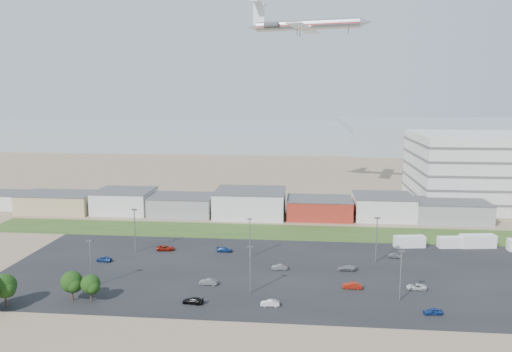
# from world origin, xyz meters

# --- Properties ---
(ground) EXTENTS (700.00, 700.00, 0.00)m
(ground) POSITION_xyz_m (0.00, 0.00, 0.00)
(ground) COLOR #8B7359
(ground) RESTS_ON ground
(parking_lot) EXTENTS (120.00, 50.00, 0.01)m
(parking_lot) POSITION_xyz_m (5.00, 20.00, 0.01)
(parking_lot) COLOR black
(parking_lot) RESTS_ON ground
(grass_strip) EXTENTS (160.00, 16.00, 0.02)m
(grass_strip) POSITION_xyz_m (0.00, 52.00, 0.01)
(grass_strip) COLOR #2E4D1C
(grass_strip) RESTS_ON ground
(hills_backdrop) EXTENTS (700.00, 200.00, 9.00)m
(hills_backdrop) POSITION_xyz_m (40.00, 315.00, 4.50)
(hills_backdrop) COLOR gray
(hills_backdrop) RESTS_ON ground
(building_row) EXTENTS (170.00, 20.00, 8.00)m
(building_row) POSITION_xyz_m (-17.00, 71.00, 4.00)
(building_row) COLOR silver
(building_row) RESTS_ON ground
(box_trailer_a) EXTENTS (8.03, 3.67, 2.90)m
(box_trailer_a) POSITION_xyz_m (38.14, 41.35, 1.45)
(box_trailer_a) COLOR silver
(box_trailer_a) RESTS_ON ground
(box_trailer_b) EXTENTS (7.63, 3.21, 2.77)m
(box_trailer_b) POSITION_xyz_m (48.98, 42.06, 1.39)
(box_trailer_b) COLOR silver
(box_trailer_b) RESTS_ON ground
(box_trailer_c) EXTENTS (9.03, 3.93, 3.28)m
(box_trailer_c) POSITION_xyz_m (55.40, 42.87, 1.64)
(box_trailer_c) COLOR silver
(box_trailer_c) RESTS_ON ground
(tree_mid) EXTENTS (4.66, 4.66, 6.99)m
(tree_mid) POSITION_xyz_m (-43.09, -2.90, 3.49)
(tree_mid) COLOR black
(tree_mid) RESTS_ON ground
(tree_right) EXTENTS (4.36, 4.36, 6.54)m
(tree_right) POSITION_xyz_m (-32.08, 0.85, 3.27)
(tree_right) COLOR black
(tree_right) RESTS_ON ground
(tree_near) EXTENTS (3.94, 3.94, 5.91)m
(tree_near) POSITION_xyz_m (-28.44, 0.90, 2.95)
(tree_near) COLOR black
(tree_near) RESTS_ON ground
(lightpole_front_l) EXTENTS (1.15, 0.48, 9.74)m
(lightpole_front_l) POSITION_xyz_m (-31.28, 7.78, 4.87)
(lightpole_front_l) COLOR slate
(lightpole_front_l) RESTS_ON ground
(lightpole_front_m) EXTENTS (1.12, 0.47, 9.52)m
(lightpole_front_m) POSITION_xyz_m (1.00, 7.73, 4.76)
(lightpole_front_m) COLOR slate
(lightpole_front_m) RESTS_ON ground
(lightpole_front_r) EXTENTS (1.15, 0.48, 9.75)m
(lightpole_front_r) POSITION_xyz_m (29.51, 7.02, 4.88)
(lightpole_front_r) COLOR slate
(lightpole_front_r) RESTS_ON ground
(lightpole_back_l) EXTENTS (1.28, 0.53, 10.84)m
(lightpole_back_l) POSITION_xyz_m (-30.04, 30.51, 5.42)
(lightpole_back_l) COLOR slate
(lightpole_back_l) RESTS_ON ground
(lightpole_back_m) EXTENTS (1.11, 0.46, 9.40)m
(lightpole_back_m) POSITION_xyz_m (-1.53, 29.78, 4.70)
(lightpole_back_m) COLOR slate
(lightpole_back_m) RESTS_ON ground
(lightpole_back_r) EXTENTS (1.25, 0.52, 10.64)m
(lightpole_back_r) POSITION_xyz_m (28.02, 28.78, 5.32)
(lightpole_back_r) COLOR slate
(lightpole_back_r) RESTS_ON ground
(airliner) EXTENTS (50.95, 40.27, 13.33)m
(airliner) POSITION_xyz_m (11.34, 96.62, 62.49)
(airliner) COLOR silver
(parked_car_0) EXTENTS (3.98, 1.90, 1.09)m
(parked_car_0) POSITION_xyz_m (33.84, 12.78, 0.55)
(parked_car_0) COLOR silver
(parked_car_0) RESTS_ON ground
(parked_car_1) EXTENTS (4.04, 1.66, 1.30)m
(parked_car_1) POSITION_xyz_m (21.11, 11.99, 0.65)
(parked_car_1) COLOR maroon
(parked_car_1) RESTS_ON ground
(parked_car_2) EXTENTS (3.41, 1.58, 1.13)m
(parked_car_2) POSITION_xyz_m (34.26, 1.35, 0.57)
(parked_car_2) COLOR navy
(parked_car_2) RESTS_ON ground
(parked_car_3) EXTENTS (4.17, 2.09, 1.16)m
(parked_car_3) POSITION_xyz_m (-9.08, 1.69, 0.58)
(parked_car_3) COLOR black
(parked_car_3) RESTS_ON ground
(parked_car_4) EXTENTS (3.80, 1.48, 1.23)m
(parked_car_4) POSITION_xyz_m (-8.04, 11.18, 0.62)
(parked_car_4) COLOR #595B5E
(parked_car_4) RESTS_ON ground
(parked_car_5) EXTENTS (3.74, 1.90, 1.22)m
(parked_car_5) POSITION_xyz_m (-34.98, 22.87, 0.61)
(parked_car_5) COLOR navy
(parked_car_5) RESTS_ON ground
(parked_car_6) EXTENTS (4.06, 1.78, 1.16)m
(parked_car_6) POSITION_xyz_m (-8.17, 32.89, 0.58)
(parked_car_6) COLOR navy
(parked_car_6) RESTS_ON ground
(parked_car_7) EXTENTS (3.64, 1.49, 1.17)m
(parked_car_7) POSITION_xyz_m (6.01, 21.53, 0.59)
(parked_car_7) COLOR #595B5E
(parked_car_7) RESTS_ON ground
(parked_car_8) EXTENTS (3.45, 1.46, 1.16)m
(parked_car_8) POSITION_xyz_m (32.97, 32.27, 0.58)
(parked_car_8) COLOR #A5A5AA
(parked_car_8) RESTS_ON ground
(parked_car_9) EXTENTS (4.69, 2.60, 1.24)m
(parked_car_9) POSITION_xyz_m (-23.05, 32.51, 0.62)
(parked_car_9) COLOR maroon
(parked_car_9) RESTS_ON ground
(parked_car_12) EXTENTS (4.05, 1.73, 1.17)m
(parked_car_12) POSITION_xyz_m (20.80, 22.36, 0.58)
(parked_car_12) COLOR #A5A5AA
(parked_car_12) RESTS_ON ground
(parked_car_13) EXTENTS (3.54, 1.40, 1.15)m
(parked_car_13) POSITION_xyz_m (5.27, 2.04, 0.57)
(parked_car_13) COLOR silver
(parked_car_13) RESTS_ON ground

